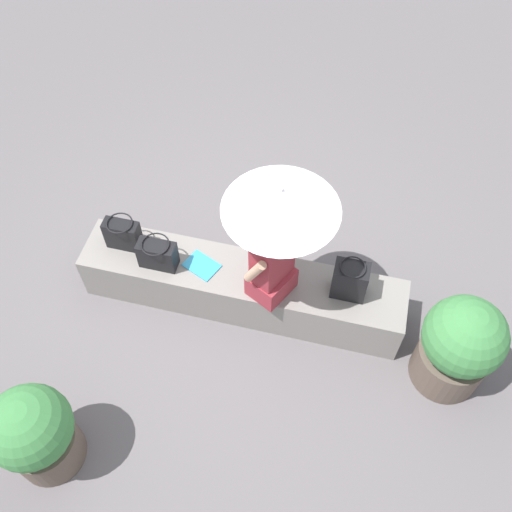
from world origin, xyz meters
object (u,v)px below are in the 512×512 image
(planter_near, at_px, (459,346))
(parasol, at_px, (281,200))
(planter_far, at_px, (35,433))
(shoulder_bag_spare, at_px, (350,280))
(person_seated, at_px, (272,262))
(handbag_black, at_px, (123,234))
(magazine, at_px, (202,265))
(tote_bag_canvas, at_px, (157,254))

(planter_near, bearing_deg, parasol, -9.21)
(parasol, xyz_separation_m, planter_far, (1.36, 1.62, -1.03))
(shoulder_bag_spare, xyz_separation_m, planter_near, (-0.90, 0.29, -0.15))
(planter_far, bearing_deg, planter_near, -153.98)
(planter_far, bearing_deg, person_seated, -130.62)
(handbag_black, xyz_separation_m, shoulder_bag_spare, (-1.92, 0.02, 0.03))
(planter_near, bearing_deg, magazine, -6.77)
(parasol, height_order, tote_bag_canvas, parasol)
(handbag_black, relative_size, shoulder_bag_spare, 0.84)
(shoulder_bag_spare, relative_size, planter_far, 0.41)
(person_seated, bearing_deg, handbag_black, -6.01)
(parasol, distance_m, magazine, 1.21)
(planter_near, relative_size, planter_far, 1.07)
(shoulder_bag_spare, height_order, magazine, shoulder_bag_spare)
(magazine, bearing_deg, planter_near, -163.51)
(shoulder_bag_spare, distance_m, magazine, 1.23)
(person_seated, relative_size, planter_far, 1.01)
(magazine, relative_size, planter_near, 0.29)
(parasol, xyz_separation_m, magazine, (0.65, -0.01, -1.03))
(tote_bag_canvas, relative_size, magazine, 1.12)
(person_seated, relative_size, shoulder_bag_spare, 2.46)
(person_seated, relative_size, parasol, 0.78)
(parasol, xyz_separation_m, tote_bag_canvas, (1.00, 0.05, -0.89))
(magazine, bearing_deg, parasol, -157.92)
(tote_bag_canvas, xyz_separation_m, planter_near, (-2.47, 0.19, -0.11))
(person_seated, distance_m, shoulder_bag_spare, 0.65)
(planter_far, bearing_deg, parasol, -130.04)
(tote_bag_canvas, bearing_deg, planter_near, 175.66)
(handbag_black, height_order, shoulder_bag_spare, shoulder_bag_spare)
(shoulder_bag_spare, relative_size, magazine, 1.31)
(shoulder_bag_spare, distance_m, planter_near, 0.95)
(tote_bag_canvas, distance_m, magazine, 0.38)
(handbag_black, xyz_separation_m, planter_near, (-2.82, 0.31, -0.12))
(shoulder_bag_spare, bearing_deg, parasol, 4.85)
(magazine, bearing_deg, planter_far, 89.70)
(shoulder_bag_spare, distance_m, planter_far, 2.56)
(magazine, height_order, planter_near, planter_near)
(handbag_black, bearing_deg, tote_bag_canvas, 161.29)
(person_seated, xyz_separation_m, handbag_black, (1.31, -0.14, -0.24))
(planter_far, bearing_deg, tote_bag_canvas, -103.05)
(handbag_black, height_order, planter_far, planter_far)
(shoulder_bag_spare, height_order, planter_near, planter_near)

